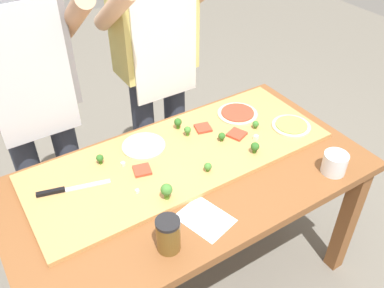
# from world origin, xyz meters

# --- Properties ---
(ground_plane) EXTENTS (8.00, 8.00, 0.00)m
(ground_plane) POSITION_xyz_m (0.00, 0.00, 0.00)
(ground_plane) COLOR #6B665B
(prep_table) EXTENTS (1.54, 0.82, 0.74)m
(prep_table) POSITION_xyz_m (0.00, 0.00, 0.64)
(prep_table) COLOR brown
(prep_table) RESTS_ON ground
(cutting_board) EXTENTS (1.34, 0.52, 0.02)m
(cutting_board) POSITION_xyz_m (0.03, 0.11, 0.75)
(cutting_board) COLOR tan
(cutting_board) RESTS_ON prep_table
(chefs_knife) EXTENTS (0.28, 0.09, 0.02)m
(chefs_knife) POSITION_xyz_m (-0.48, 0.17, 0.77)
(chefs_knife) COLOR #B7BABF
(chefs_knife) RESTS_ON cutting_board
(pizza_whole_white_garlic) EXTENTS (0.19, 0.19, 0.02)m
(pizza_whole_white_garlic) POSITION_xyz_m (-0.08, 0.24, 0.77)
(pizza_whole_white_garlic) COLOR beige
(pizza_whole_white_garlic) RESTS_ON cutting_board
(pizza_whole_pesto_green) EXTENTS (0.18, 0.18, 0.02)m
(pizza_whole_pesto_green) POSITION_xyz_m (0.58, -0.00, 0.77)
(pizza_whole_pesto_green) COLOR beige
(pizza_whole_pesto_green) RESTS_ON cutting_board
(pizza_whole_tomato_red) EXTENTS (0.20, 0.20, 0.02)m
(pizza_whole_tomato_red) POSITION_xyz_m (0.43, 0.22, 0.77)
(pizza_whole_tomato_red) COLOR beige
(pizza_whole_tomato_red) RESTS_ON cutting_board
(pizza_slice_center) EXTENTS (0.10, 0.10, 0.01)m
(pizza_slice_center) POSITION_xyz_m (0.32, 0.09, 0.77)
(pizza_slice_center) COLOR #BC3D28
(pizza_slice_center) RESTS_ON cutting_board
(pizza_slice_far_right) EXTENTS (0.09, 0.09, 0.01)m
(pizza_slice_far_right) POSITION_xyz_m (-0.17, 0.10, 0.77)
(pizza_slice_far_right) COLOR #BC3D28
(pizza_slice_far_right) RESTS_ON cutting_board
(pizza_slice_far_left) EXTENTS (0.09, 0.09, 0.01)m
(pizza_slice_far_left) POSITION_xyz_m (0.22, 0.21, 0.77)
(pizza_slice_far_left) COLOR #BC3D28
(pizza_slice_far_left) RESTS_ON cutting_board
(broccoli_floret_center_right) EXTENTS (0.04, 0.04, 0.05)m
(broccoli_floret_center_right) POSITION_xyz_m (0.31, -0.06, 0.79)
(broccoli_floret_center_right) COLOR #366618
(broccoli_floret_center_right) RESTS_ON cutting_board
(broccoli_floret_back_mid) EXTENTS (0.03, 0.03, 0.04)m
(broccoli_floret_back_mid) POSITION_xyz_m (0.43, 0.09, 0.78)
(broccoli_floret_back_mid) COLOR #3F7220
(broccoli_floret_back_mid) RESTS_ON cutting_board
(broccoli_floret_front_right) EXTENTS (0.03, 0.03, 0.05)m
(broccoli_floret_front_right) POSITION_xyz_m (0.13, 0.21, 0.79)
(broccoli_floret_front_right) COLOR #487A23
(broccoli_floret_front_right) RESTS_ON cutting_board
(broccoli_floret_back_left) EXTENTS (0.03, 0.03, 0.05)m
(broccoli_floret_back_left) POSITION_xyz_m (-0.29, 0.24, 0.79)
(broccoli_floret_back_left) COLOR #366618
(broccoli_floret_back_left) RESTS_ON cutting_board
(broccoli_floret_center_left) EXTENTS (0.03, 0.03, 0.04)m
(broccoli_floret_center_left) POSITION_xyz_m (0.07, -0.05, 0.78)
(broccoli_floret_center_left) COLOR #487A23
(broccoli_floret_center_left) RESTS_ON cutting_board
(broccoli_floret_back_right) EXTENTS (0.03, 0.03, 0.04)m
(broccoli_floret_back_right) POSITION_xyz_m (0.24, 0.09, 0.78)
(broccoli_floret_back_right) COLOR #366618
(broccoli_floret_back_right) RESTS_ON cutting_board
(broccoli_floret_front_mid) EXTENTS (0.04, 0.04, 0.06)m
(broccoli_floret_front_mid) POSITION_xyz_m (0.12, 0.28, 0.79)
(broccoli_floret_front_mid) COLOR #366618
(broccoli_floret_front_mid) RESTS_ON cutting_board
(broccoli_floret_front_left) EXTENTS (0.05, 0.05, 0.07)m
(broccoli_floret_front_left) POSITION_xyz_m (-0.16, -0.09, 0.80)
(broccoli_floret_front_left) COLOR #487A23
(broccoli_floret_front_left) RESTS_ON cutting_board
(cheese_crumble_a) EXTENTS (0.02, 0.02, 0.01)m
(cheese_crumble_a) POSITION_xyz_m (-0.24, 0.00, 0.77)
(cheese_crumble_a) COLOR white
(cheese_crumble_a) RESTS_ON cutting_board
(cheese_crumble_b) EXTENTS (0.03, 0.03, 0.02)m
(cheese_crumble_b) POSITION_xyz_m (0.38, 0.02, 0.77)
(cheese_crumble_b) COLOR white
(cheese_crumble_b) RESTS_ON cutting_board
(cheese_crumble_c) EXTENTS (0.02, 0.02, 0.02)m
(cheese_crumble_c) POSITION_xyz_m (-0.22, 0.18, 0.77)
(cheese_crumble_c) COLOR silver
(cheese_crumble_c) RESTS_ON cutting_board
(flour_cup) EXTENTS (0.10, 0.10, 0.09)m
(flour_cup) POSITION_xyz_m (0.52, -0.32, 0.78)
(flour_cup) COLOR white
(flour_cup) RESTS_ON prep_table
(sauce_jar) EXTENTS (0.09, 0.09, 0.14)m
(sauce_jar) POSITION_xyz_m (-0.26, -0.29, 0.81)
(sauce_jar) COLOR brown
(sauce_jar) RESTS_ON prep_table
(recipe_note) EXTENTS (0.20, 0.23, 0.00)m
(recipe_note) POSITION_xyz_m (-0.08, -0.24, 0.74)
(recipe_note) COLOR white
(recipe_note) RESTS_ON prep_table
(cook_left) EXTENTS (0.54, 0.39, 1.67)m
(cook_left) POSITION_xyz_m (-0.44, 0.62, 1.00)
(cook_left) COLOR #333847
(cook_left) RESTS_ON ground
(cook_right) EXTENTS (0.54, 0.39, 1.67)m
(cook_right) POSITION_xyz_m (0.20, 0.62, 1.00)
(cook_right) COLOR #333847
(cook_right) RESTS_ON ground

